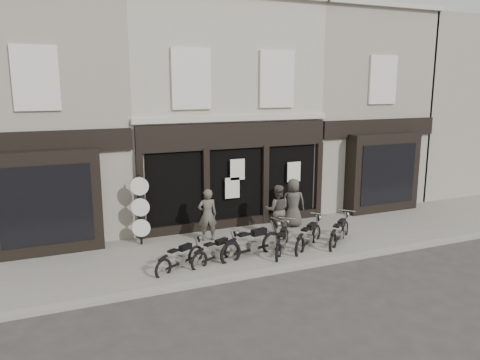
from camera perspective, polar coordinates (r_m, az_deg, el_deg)
name	(u,v)px	position (r m, az deg, el deg)	size (l,w,h in m)	color
ground_plane	(272,255)	(14.77, 3.96, -9.14)	(90.00, 90.00, 0.00)	#2D2B28
pavement	(260,245)	(15.51, 2.44, -7.87)	(30.00, 4.20, 0.12)	#6A655D
kerb	(292,267)	(13.72, 6.37, -10.55)	(30.00, 0.25, 0.13)	gray
central_building	(208,113)	(19.34, -3.98, 8.16)	(7.30, 6.22, 8.34)	#AAA292
neighbour_left	(39,118)	(18.22, -23.28, 6.93)	(5.60, 6.73, 8.34)	gray
neighbour_right	(338,111)	(22.20, 11.91, 8.27)	(5.60, 6.73, 8.34)	gray
filler_right	(466,106)	(27.74, 25.88, 8.10)	(11.00, 6.00, 8.20)	gray
motorcycle_0	(181,260)	(13.50, -7.26, -9.61)	(1.72, 1.16, 0.91)	black
motorcycle_1	(216,253)	(13.86, -2.89, -8.92)	(1.80, 1.02, 0.92)	black
motorcycle_2	(252,246)	(14.27, 1.52, -8.00)	(2.27, 0.88, 1.11)	black
motorcycle_3	(282,243)	(14.71, 5.17, -7.67)	(1.43, 1.71, 0.96)	black
motorcycle_4	(309,238)	(15.17, 8.37, -7.06)	(1.80, 1.50, 1.02)	black
motorcycle_5	(339,234)	(15.76, 12.01, -6.49)	(1.76, 1.54, 1.01)	black
man_left	(207,215)	(15.51, -4.00, -4.26)	(0.64, 0.42, 1.75)	#4A473D
man_centre	(277,210)	(16.14, 4.56, -3.64)	(0.85, 0.66, 1.75)	#49443B
man_right	(293,203)	(17.08, 6.50, -2.78)	(0.87, 0.56, 1.77)	#3D3833
advert_sign_post	(140,213)	(15.33, -12.05, -3.94)	(0.57, 0.38, 2.43)	black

